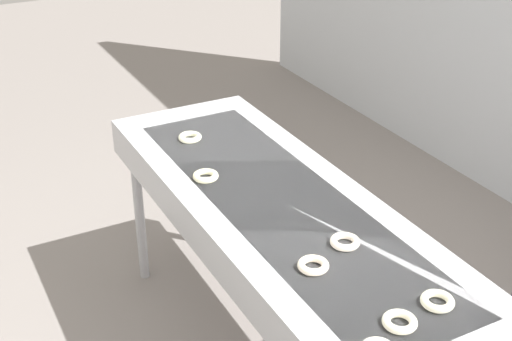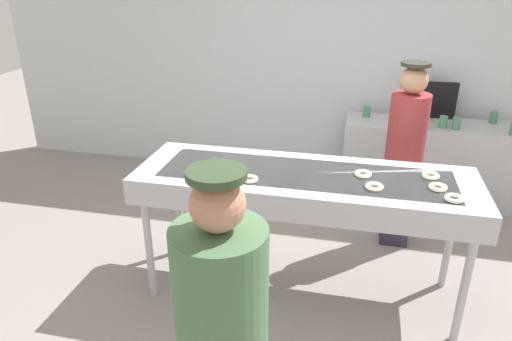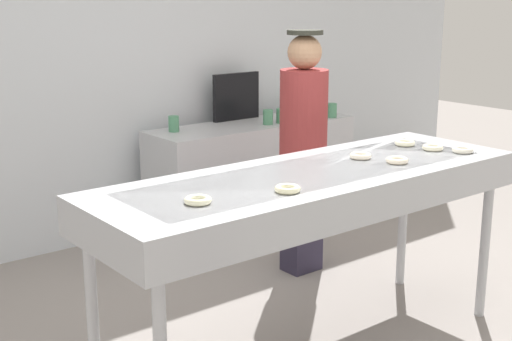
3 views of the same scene
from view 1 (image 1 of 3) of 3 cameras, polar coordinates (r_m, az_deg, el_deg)
fryer_conveyor at (r=3.07m, az=2.14°, el=-4.09°), size 2.38×0.77×1.00m
sugar_donut_0 at (r=2.62m, az=4.67°, el=-7.68°), size 0.14×0.14×0.03m
sugar_donut_2 at (r=2.76m, az=7.24°, el=-5.76°), size 0.16×0.16×0.03m
sugar_donut_3 at (r=2.41m, az=11.60°, el=-11.95°), size 0.17×0.17×0.03m
sugar_donut_4 at (r=2.52m, az=14.53°, el=-10.23°), size 0.13×0.13×0.03m
sugar_donut_5 at (r=3.21m, az=-4.12°, el=-0.44°), size 0.17×0.17×0.03m
sugar_donut_6 at (r=3.58m, az=-5.39°, el=2.71°), size 0.16×0.16×0.03m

